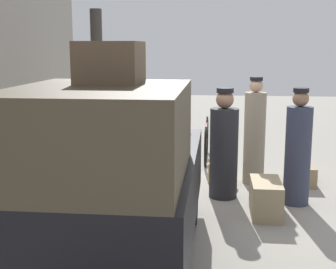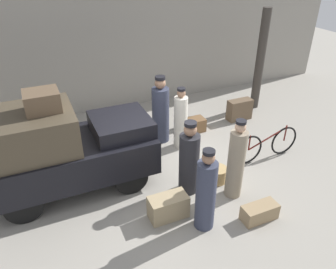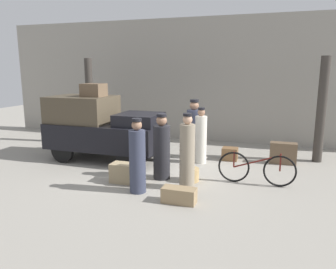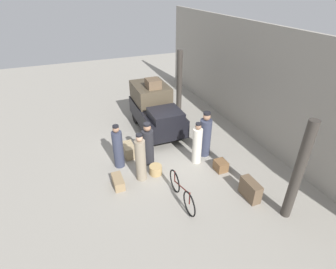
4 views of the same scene
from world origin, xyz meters
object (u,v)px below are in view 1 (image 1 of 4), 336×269
Objects in this scene: porter_with_bicycle at (298,152)px; porter_lifting_near_truck at (224,149)px; suitcase_small_leather at (113,137)px; trunk_on_truck_roof at (110,62)px; porter_standing_middle at (86,137)px; bicycle at (206,141)px; trunk_wicker_pale at (100,159)px; trunk_umber_medium at (266,198)px; trunk_large_brown at (303,174)px; porter_carrying_trunk at (122,138)px; conductor_in_dark_uniform at (255,135)px; wicker_basket at (221,173)px; truck at (117,170)px.

porter_lifting_near_truck is at bearing 79.21° from porter_with_bicycle.
trunk_on_truck_roof is at bearing -167.11° from suitcase_small_leather.
bicycle is at bearing -42.96° from porter_standing_middle.
porter_lifting_near_truck is 2.66m from trunk_wicker_pale.
trunk_umber_medium is 1.73m from trunk_large_brown.
trunk_on_truck_roof is at bearing -163.83° from trunk_wicker_pale.
porter_carrying_trunk is at bearing 94.57° from trunk_large_brown.
trunk_large_brown is (0.84, -1.31, -0.57)m from porter_lifting_near_truck.
porter_lifting_near_truck is (-0.60, -1.65, -0.00)m from porter_carrying_trunk.
trunk_wicker_pale is (0.59, 2.71, -0.61)m from conductor_in_dark_uniform.
trunk_on_truck_roof reaches higher than wicker_basket.
porter_carrying_trunk reaches higher than suitcase_small_leather.
porter_carrying_trunk is 2.19× the size of suitcase_small_leather.
trunk_large_brown is (0.24, -2.96, -0.58)m from porter_carrying_trunk.
trunk_umber_medium is at bearing -163.80° from bicycle.
bicycle is at bearing 28.78° from conductor_in_dark_uniform.
truck reaches higher than conductor_in_dark_uniform.
suitcase_small_leather is at bearing 12.89° from trunk_on_truck_roof.
porter_carrying_trunk is at bearing 10.79° from truck.
bicycle reaches higher than trunk_umber_medium.
suitcase_small_leather is at bearing 38.92° from porter_lifting_near_truck.
truck is 4.58× the size of suitcase_small_leather.
truck is 2.57m from porter_lifting_near_truck.
conductor_in_dark_uniform is at bearing -32.60° from porter_lifting_near_truck.
truck reaches higher than trunk_umber_medium.
porter_with_bicycle is 0.87m from trunk_umber_medium.
porter_standing_middle is 0.60m from porter_carrying_trunk.
truck is at bearing 142.68° from trunk_large_brown.
wicker_basket is 0.27× the size of porter_carrying_trunk.
bicycle reaches higher than trunk_wicker_pale.
trunk_on_truck_roof reaches higher than trunk_large_brown.
porter_standing_middle is 2.16m from porter_lifting_near_truck.
truck is 5.37m from suitcase_small_leather.
bicycle is 2.30m from porter_lifting_near_truck.
trunk_umber_medium is (-0.98, -2.70, -0.57)m from porter_standing_middle.
conductor_in_dark_uniform reaches higher than trunk_wicker_pale.
suitcase_small_leather is (3.07, 3.35, -0.45)m from porter_with_bicycle.
conductor_in_dark_uniform is 3.86m from trunk_on_truck_roof.
trunk_umber_medium is (-1.43, -0.58, 0.07)m from wicker_basket.
trunk_on_truck_roof reaches higher than bicycle.
porter_carrying_trunk is (0.33, -0.50, -0.07)m from porter_standing_middle.
porter_standing_middle is 1.26m from trunk_wicker_pale.
trunk_on_truck_roof is at bearing -159.10° from porter_standing_middle.
trunk_large_brown is at bearing -119.20° from suitcase_small_leather.
trunk_large_brown is (3.15, -2.40, -0.84)m from truck.
bicycle is 1.04× the size of conductor_in_dark_uniform.
porter_lifting_near_truck is 3.03m from trunk_on_truck_roof.
conductor_in_dark_uniform reaches higher than porter_carrying_trunk.
trunk_wicker_pale is 0.64× the size of trunk_large_brown.
wicker_basket is at bearing -78.12° from porter_standing_middle.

